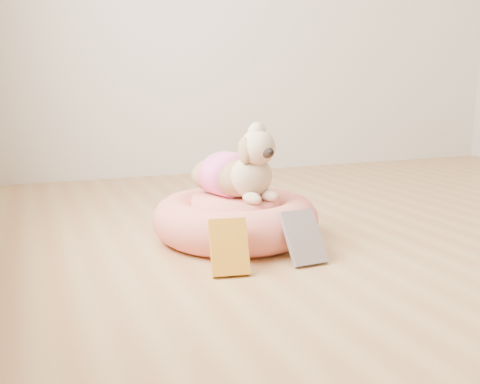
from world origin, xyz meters
name	(u,v)px	position (x,y,z in m)	size (l,w,h in m)	color
pet_bed	(236,219)	(-0.95, 0.57, 0.08)	(0.69, 0.69, 0.18)	#FF6863
dog	(238,159)	(-0.94, 0.58, 0.34)	(0.30, 0.44, 0.32)	brown
book_yellow	(229,247)	(-1.13, 0.19, 0.09)	(0.13, 0.02, 0.20)	yellow
book_white	(304,238)	(-0.83, 0.21, 0.09)	(0.14, 0.02, 0.21)	silver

